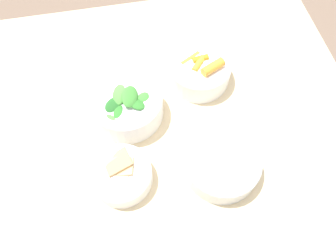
# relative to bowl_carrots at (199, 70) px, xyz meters

# --- Properties ---
(ground_plane) EXTENTS (10.00, 10.00, 0.00)m
(ground_plane) POSITION_rel_bowl_carrots_xyz_m (0.18, -0.09, -0.81)
(ground_plane) COLOR brown
(dining_table) EXTENTS (0.98, 0.92, 0.78)m
(dining_table) POSITION_rel_bowl_carrots_xyz_m (0.18, -0.09, -0.17)
(dining_table) COLOR beige
(dining_table) RESTS_ON ground_plane
(bowl_carrots) EXTENTS (0.16, 0.16, 0.08)m
(bowl_carrots) POSITION_rel_bowl_carrots_xyz_m (0.00, 0.00, 0.00)
(bowl_carrots) COLOR white
(bowl_carrots) RESTS_ON dining_table
(bowl_greens) EXTENTS (0.17, 0.17, 0.09)m
(bowl_greens) POSITION_rel_bowl_carrots_xyz_m (0.07, -0.19, 0.00)
(bowl_greens) COLOR white
(bowl_greens) RESTS_ON dining_table
(bowl_beans_hotdog) EXTENTS (0.16, 0.16, 0.05)m
(bowl_beans_hotdog) POSITION_rel_bowl_carrots_xyz_m (0.25, -0.01, -0.01)
(bowl_beans_hotdog) COLOR silver
(bowl_beans_hotdog) RESTS_ON dining_table
(bowl_cookies) EXTENTS (0.13, 0.13, 0.06)m
(bowl_cookies) POSITION_rel_bowl_carrots_xyz_m (0.23, -0.22, -0.01)
(bowl_cookies) COLOR white
(bowl_cookies) RESTS_ON dining_table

